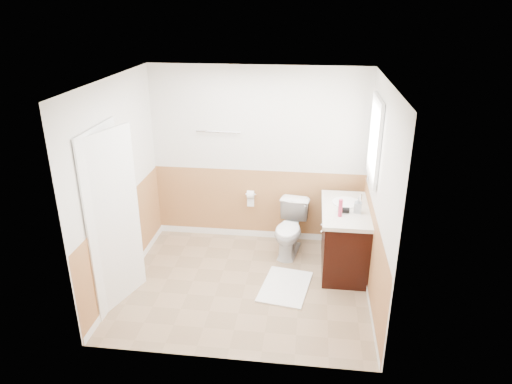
# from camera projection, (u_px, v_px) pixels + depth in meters

# --- Properties ---
(floor) EXTENTS (3.00, 3.00, 0.00)m
(floor) POSITION_uv_depth(u_px,v_px,m) (246.00, 285.00, 5.78)
(floor) COLOR #8C7051
(floor) RESTS_ON ground
(ceiling) EXTENTS (3.00, 3.00, 0.00)m
(ceiling) POSITION_uv_depth(u_px,v_px,m) (243.00, 81.00, 4.82)
(ceiling) COLOR white
(ceiling) RESTS_ON floor
(wall_back) EXTENTS (3.00, 0.00, 3.00)m
(wall_back) POSITION_uv_depth(u_px,v_px,m) (258.00, 156.00, 6.50)
(wall_back) COLOR silver
(wall_back) RESTS_ON floor
(wall_front) EXTENTS (3.00, 0.00, 3.00)m
(wall_front) POSITION_uv_depth(u_px,v_px,m) (223.00, 248.00, 4.11)
(wall_front) COLOR silver
(wall_front) RESTS_ON floor
(wall_left) EXTENTS (0.00, 3.00, 3.00)m
(wall_left) POSITION_uv_depth(u_px,v_px,m) (119.00, 186.00, 5.47)
(wall_left) COLOR silver
(wall_left) RESTS_ON floor
(wall_right) EXTENTS (0.00, 3.00, 3.00)m
(wall_right) POSITION_uv_depth(u_px,v_px,m) (379.00, 198.00, 5.13)
(wall_right) COLOR silver
(wall_right) RESTS_ON floor
(wainscot_back) EXTENTS (3.00, 0.00, 3.00)m
(wainscot_back) POSITION_uv_depth(u_px,v_px,m) (258.00, 206.00, 6.77)
(wainscot_back) COLOR #B9814A
(wainscot_back) RESTS_ON floor
(wainscot_front) EXTENTS (3.00, 0.00, 3.00)m
(wainscot_front) POSITION_uv_depth(u_px,v_px,m) (226.00, 316.00, 4.41)
(wainscot_front) COLOR #B9814A
(wainscot_front) RESTS_ON floor
(wainscot_left) EXTENTS (0.00, 2.60, 2.60)m
(wainscot_left) POSITION_uv_depth(u_px,v_px,m) (126.00, 242.00, 5.76)
(wainscot_left) COLOR #B9814A
(wainscot_left) RESTS_ON floor
(wainscot_right) EXTENTS (0.00, 2.60, 2.60)m
(wainscot_right) POSITION_uv_depth(u_px,v_px,m) (371.00, 257.00, 5.42)
(wainscot_right) COLOR #B9814A
(wainscot_right) RESTS_ON floor
(toilet) EXTENTS (0.51, 0.76, 0.72)m
(toilet) POSITION_uv_depth(u_px,v_px,m) (290.00, 229.00, 6.39)
(toilet) COLOR white
(toilet) RESTS_ON floor
(bath_mat) EXTENTS (0.67, 0.88, 0.02)m
(bath_mat) POSITION_uv_depth(u_px,v_px,m) (285.00, 287.00, 5.73)
(bath_mat) COLOR white
(bath_mat) RESTS_ON floor
(vanity_cabinet) EXTENTS (0.55, 1.10, 0.80)m
(vanity_cabinet) POSITION_uv_depth(u_px,v_px,m) (344.00, 240.00, 6.02)
(vanity_cabinet) COLOR black
(vanity_cabinet) RESTS_ON floor
(vanity_knob_left) EXTENTS (0.03, 0.03, 0.03)m
(vanity_knob_left) POSITION_uv_depth(u_px,v_px,m) (322.00, 232.00, 5.91)
(vanity_knob_left) COLOR silver
(vanity_knob_left) RESTS_ON vanity_cabinet
(vanity_knob_right) EXTENTS (0.03, 0.03, 0.03)m
(vanity_knob_right) POSITION_uv_depth(u_px,v_px,m) (322.00, 225.00, 6.09)
(vanity_knob_right) COLOR #BBBAC1
(vanity_knob_right) RESTS_ON vanity_cabinet
(countertop) EXTENTS (0.60, 1.15, 0.05)m
(countertop) POSITION_uv_depth(u_px,v_px,m) (346.00, 210.00, 5.86)
(countertop) COLOR white
(countertop) RESTS_ON vanity_cabinet
(sink_basin) EXTENTS (0.36, 0.36, 0.02)m
(sink_basin) POSITION_uv_depth(u_px,v_px,m) (346.00, 203.00, 5.99)
(sink_basin) COLOR white
(sink_basin) RESTS_ON countertop
(faucet) EXTENTS (0.02, 0.02, 0.14)m
(faucet) POSITION_uv_depth(u_px,v_px,m) (361.00, 199.00, 5.94)
(faucet) COLOR silver
(faucet) RESTS_ON countertop
(lotion_bottle) EXTENTS (0.05, 0.05, 0.22)m
(lotion_bottle) POSITION_uv_depth(u_px,v_px,m) (340.00, 208.00, 5.59)
(lotion_bottle) COLOR #C63354
(lotion_bottle) RESTS_ON countertop
(soap_dispenser) EXTENTS (0.10, 0.10, 0.20)m
(soap_dispenser) POSITION_uv_depth(u_px,v_px,m) (358.00, 205.00, 5.69)
(soap_dispenser) COLOR #8F9AA2
(soap_dispenser) RESTS_ON countertop
(hair_dryer_body) EXTENTS (0.14, 0.07, 0.07)m
(hair_dryer_body) POSITION_uv_depth(u_px,v_px,m) (344.00, 210.00, 5.72)
(hair_dryer_body) COLOR black
(hair_dryer_body) RESTS_ON countertop
(hair_dryer_handle) EXTENTS (0.03, 0.03, 0.07)m
(hair_dryer_handle) POSITION_uv_depth(u_px,v_px,m) (341.00, 210.00, 5.80)
(hair_dryer_handle) COLOR black
(hair_dryer_handle) RESTS_ON countertop
(mirror_panel) EXTENTS (0.02, 0.35, 0.90)m
(mirror_panel) POSITION_uv_depth(u_px,v_px,m) (369.00, 144.00, 6.03)
(mirror_panel) COLOR silver
(mirror_panel) RESTS_ON wall_right
(window_frame) EXTENTS (0.04, 0.80, 1.00)m
(window_frame) POSITION_uv_depth(u_px,v_px,m) (375.00, 140.00, 5.48)
(window_frame) COLOR white
(window_frame) RESTS_ON wall_right
(window_glass) EXTENTS (0.01, 0.70, 0.90)m
(window_glass) POSITION_uv_depth(u_px,v_px,m) (376.00, 140.00, 5.48)
(window_glass) COLOR white
(window_glass) RESTS_ON wall_right
(door) EXTENTS (0.29, 0.78, 2.04)m
(door) POSITION_uv_depth(u_px,v_px,m) (114.00, 221.00, 5.14)
(door) COLOR white
(door) RESTS_ON wall_left
(door_frame) EXTENTS (0.02, 0.92, 2.10)m
(door_frame) POSITION_uv_depth(u_px,v_px,m) (107.00, 219.00, 5.14)
(door_frame) COLOR white
(door_frame) RESTS_ON wall_left
(door_knob) EXTENTS (0.06, 0.06, 0.06)m
(door_knob) POSITION_uv_depth(u_px,v_px,m) (131.00, 214.00, 5.46)
(door_knob) COLOR silver
(door_knob) RESTS_ON door
(towel_bar) EXTENTS (0.62, 0.02, 0.02)m
(towel_bar) POSITION_uv_depth(u_px,v_px,m) (218.00, 132.00, 6.38)
(towel_bar) COLOR silver
(towel_bar) RESTS_ON wall_back
(tp_holder_bar) EXTENTS (0.14, 0.02, 0.02)m
(tp_holder_bar) POSITION_uv_depth(u_px,v_px,m) (251.00, 194.00, 6.65)
(tp_holder_bar) COLOR silver
(tp_holder_bar) RESTS_ON wall_back
(tp_roll) EXTENTS (0.10, 0.11, 0.11)m
(tp_roll) POSITION_uv_depth(u_px,v_px,m) (251.00, 194.00, 6.65)
(tp_roll) COLOR white
(tp_roll) RESTS_ON tp_holder_bar
(tp_sheet) EXTENTS (0.10, 0.01, 0.16)m
(tp_sheet) POSITION_uv_depth(u_px,v_px,m) (251.00, 201.00, 6.69)
(tp_sheet) COLOR white
(tp_sheet) RESTS_ON tp_roll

